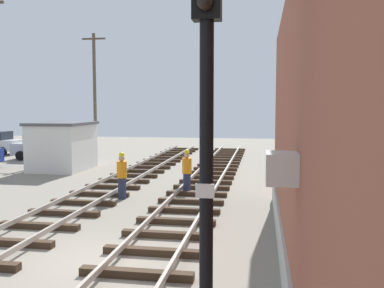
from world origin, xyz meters
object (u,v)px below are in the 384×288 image
Objects in this scene: signal_mast at (206,109)px; parked_car_silver at (45,146)px; utility_pole_far at (95,92)px; control_hut at (62,146)px; track_worker_foreground at (122,176)px; track_worker_distant at (187,171)px.

parked_car_silver is at bearing 122.80° from signal_mast.
parked_car_silver is at bearing -126.70° from utility_pole_far.
utility_pole_far is (-11.79, 25.30, 1.11)m from signal_mast.
signal_mast is at bearing -57.20° from parked_car_silver.
signal_mast is at bearing -58.75° from control_hut.
track_worker_foreground is (9.46, -11.42, 0.03)m from parked_car_silver.
control_hut reaches higher than track_worker_foreground.
track_worker_distant reaches higher than parked_car_silver.
utility_pole_far reaches higher than track_worker_foreground.
track_worker_foreground is at bearing -64.37° from utility_pole_far.
parked_car_silver is (-3.51, 4.41, -0.49)m from control_hut.
track_worker_foreground is 2.79m from track_worker_distant.
utility_pole_far is at bearing 98.08° from control_hut.
track_worker_distant is at bearing -33.56° from control_hut.
parked_car_silver is at bearing 129.64° from track_worker_foreground.
control_hut is 2.03× the size of track_worker_distant.
track_worker_foreground reaches higher than parked_car_silver.
parked_car_silver is 2.25× the size of track_worker_distant.
utility_pole_far is at bearing 115.63° from track_worker_foreground.
signal_mast reaches higher than track_worker_foreground.
track_worker_distant is at bearing 32.60° from track_worker_foreground.
track_worker_distant is (11.80, -9.92, 0.03)m from parked_car_silver.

